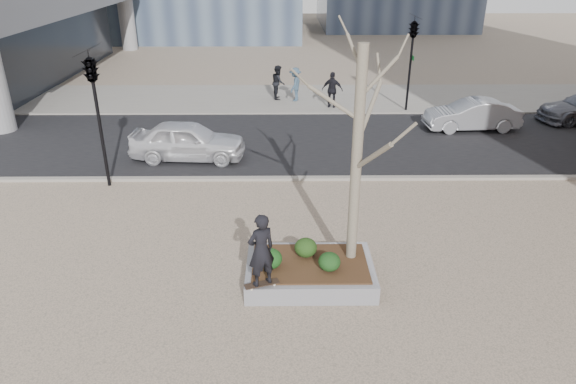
{
  "coord_description": "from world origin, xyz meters",
  "views": [
    {
      "loc": [
        0.38,
        -10.25,
        7.12
      ],
      "look_at": [
        0.5,
        2.0,
        1.4
      ],
      "focal_mm": 32.0,
      "sensor_mm": 36.0,
      "label": 1
    }
  ],
  "objects_px": {
    "skateboard": "(262,285)",
    "police_car": "(188,141)",
    "skateboarder": "(261,250)",
    "planter": "(310,272)"
  },
  "relations": [
    {
      "from": "skateboard",
      "to": "police_car",
      "type": "height_order",
      "value": "police_car"
    },
    {
      "from": "skateboard",
      "to": "police_car",
      "type": "bearing_deg",
      "value": 90.29
    },
    {
      "from": "skateboarder",
      "to": "police_car",
      "type": "xyz_separation_m",
      "value": [
        -3.1,
        8.88,
        -0.63
      ]
    },
    {
      "from": "skateboard",
      "to": "police_car",
      "type": "distance_m",
      "value": 9.4
    },
    {
      "from": "skateboard",
      "to": "police_car",
      "type": "relative_size",
      "value": 0.18
    },
    {
      "from": "police_car",
      "to": "skateboarder",
      "type": "bearing_deg",
      "value": -157.06
    },
    {
      "from": "skateboard",
      "to": "police_car",
      "type": "xyz_separation_m",
      "value": [
        -3.1,
        8.88,
        0.26
      ]
    },
    {
      "from": "planter",
      "to": "police_car",
      "type": "distance_m",
      "value": 9.05
    },
    {
      "from": "skateboarder",
      "to": "police_car",
      "type": "distance_m",
      "value": 9.42
    },
    {
      "from": "skateboarder",
      "to": "skateboard",
      "type": "bearing_deg",
      "value": 60.16
    }
  ]
}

